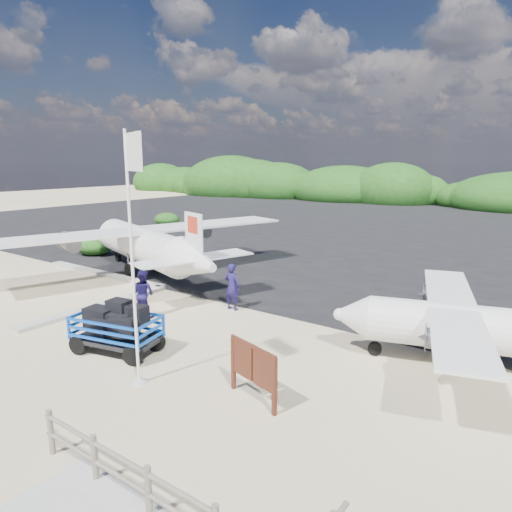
{
  "coord_description": "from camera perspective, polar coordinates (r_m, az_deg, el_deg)",
  "views": [
    {
      "loc": [
        11.42,
        -9.4,
        6.03
      ],
      "look_at": [
        0.44,
        5.85,
        2.06
      ],
      "focal_mm": 32.0,
      "sensor_mm": 36.0,
      "label": 1
    }
  ],
  "objects": [
    {
      "name": "baggage_cart",
      "position": [
        15.55,
        -16.84,
        -11.43
      ],
      "size": [
        3.23,
        2.29,
        1.46
      ],
      "primitive_type": null,
      "rotation": [
        0.0,
        0.0,
        0.23
      ],
      "color": "blue",
      "rests_on": "ground"
    },
    {
      "name": "flagpole",
      "position": [
        13.45,
        -14.41,
        -15.1
      ],
      "size": [
        1.47,
        1.06,
        6.78
      ],
      "primitive_type": null,
      "rotation": [
        0.0,
        0.0,
        -0.41
      ],
      "color": "white",
      "rests_on": "ground"
    },
    {
      "name": "signboard",
      "position": [
        12.21,
        -0.39,
        -17.67
      ],
      "size": [
        1.87,
        0.69,
        1.56
      ],
      "primitive_type": null,
      "rotation": [
        0.0,
        0.0,
        -0.27
      ],
      "color": "#542718",
      "rests_on": "ground"
    },
    {
      "name": "ground",
      "position": [
        15.97,
        -13.91,
        -10.62
      ],
      "size": [
        160.0,
        160.0,
        0.0
      ],
      "primitive_type": "plane",
      "color": "beige"
    },
    {
      "name": "crew_a",
      "position": [
        18.63,
        -3.01,
        -3.83
      ],
      "size": [
        0.73,
        0.49,
        1.95
      ],
      "primitive_type": "imported",
      "rotation": [
        0.0,
        0.0,
        3.18
      ],
      "color": "#171244",
      "rests_on": "ground"
    },
    {
      "name": "aircraft_small",
      "position": [
        46.44,
        7.85,
        4.34
      ],
      "size": [
        9.53,
        9.53,
        2.75
      ],
      "primitive_type": null,
      "rotation": [
        0.0,
        0.0,
        3.44
      ],
      "color": "#B2B2B2",
      "rests_on": "ground"
    },
    {
      "name": "asphalt_apron",
      "position": [
        41.47,
        19.4,
        2.88
      ],
      "size": [
        90.0,
        50.0,
        0.04
      ],
      "primitive_type": null,
      "color": "#B2B2B2",
      "rests_on": "ground"
    },
    {
      "name": "vegetation_band",
      "position": [
        65.69,
        25.71,
        5.48
      ],
      "size": [
        124.0,
        8.0,
        4.4
      ],
      "primitive_type": null,
      "color": "#B2B2B2",
      "rests_on": "ground"
    },
    {
      "name": "crew_b",
      "position": [
        18.3,
        -13.92,
        -4.57
      ],
      "size": [
        0.99,
        0.81,
        1.89
      ],
      "primitive_type": "imported",
      "rotation": [
        0.0,
        0.0,
        3.25
      ],
      "color": "#171244",
      "rests_on": "ground"
    },
    {
      "name": "lagoon",
      "position": [
        23.92,
        -25.3,
        -3.85
      ],
      "size": [
        9.0,
        7.0,
        0.4
      ],
      "primitive_type": null,
      "color": "#B2B2B2",
      "rests_on": "ground"
    }
  ]
}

